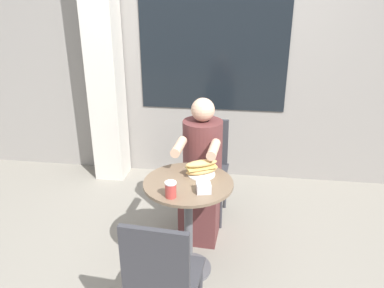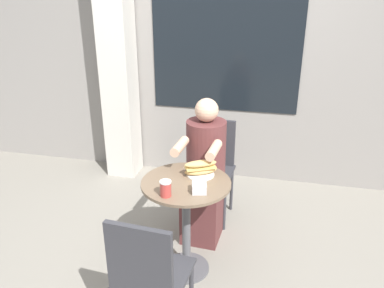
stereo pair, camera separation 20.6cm
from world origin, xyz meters
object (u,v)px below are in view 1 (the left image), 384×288
at_px(sandwich_on_plate, 201,168).
at_px(cafe_table, 188,208).
at_px(seated_diner, 201,178).
at_px(empty_chair_across, 160,276).
at_px(drink_cup, 171,189).
at_px(diner_chair, 207,159).

bearing_deg(sandwich_on_plate, cafe_table, -122.22).
relative_size(cafe_table, seated_diner, 0.62).
distance_m(cafe_table, empty_chair_across, 0.67).
distance_m(cafe_table, seated_diner, 0.48).
distance_m(cafe_table, sandwich_on_plate, 0.29).
xyz_separation_m(empty_chair_across, sandwich_on_plate, (0.12, 0.79, 0.25)).
xyz_separation_m(cafe_table, empty_chair_across, (-0.05, -0.67, -0.00)).
bearing_deg(cafe_table, seated_diner, 85.78).
height_order(cafe_table, sandwich_on_plate, sandwich_on_plate).
bearing_deg(drink_cup, sandwich_on_plate, 65.13).
bearing_deg(diner_chair, seated_diner, 91.94).
relative_size(diner_chair, seated_diner, 0.75).
xyz_separation_m(diner_chair, seated_diner, (-0.01, -0.34, -0.01)).
xyz_separation_m(sandwich_on_plate, drink_cup, (-0.15, -0.33, 0.00)).
bearing_deg(cafe_table, drink_cup, -110.29).
xyz_separation_m(cafe_table, drink_cup, (-0.08, -0.21, 0.26)).
distance_m(empty_chair_across, drink_cup, 0.53).
height_order(empty_chair_across, sandwich_on_plate, empty_chair_across).
bearing_deg(drink_cup, seated_diner, 80.68).
bearing_deg(drink_cup, cafe_table, 69.71).
bearing_deg(seated_diner, cafe_table, 88.81).
bearing_deg(sandwich_on_plate, seated_diner, 96.24).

